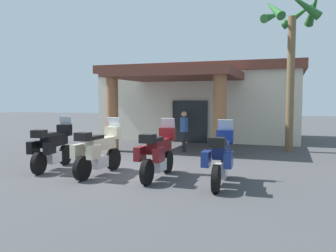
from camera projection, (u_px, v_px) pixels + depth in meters
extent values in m
plane|color=#424244|center=(129.00, 171.00, 10.51)|extent=(80.00, 80.00, 0.00)
cube|color=silver|center=(202.00, 106.00, 19.77)|extent=(10.59, 5.22, 3.56)
cube|color=#1E2328|center=(190.00, 122.00, 17.41)|extent=(1.80, 0.14, 2.10)
cube|color=brown|center=(177.00, 75.00, 15.24)|extent=(5.38, 4.48, 0.35)
cylinder|color=brown|center=(112.00, 114.00, 14.42)|extent=(0.48, 0.48, 3.06)
cylinder|color=brown|center=(220.00, 116.00, 12.95)|extent=(0.48, 0.48, 3.06)
cube|color=brown|center=(202.00, 71.00, 19.62)|extent=(11.00, 5.63, 0.44)
cylinder|color=black|center=(65.00, 155.00, 11.46)|extent=(0.21, 0.67, 0.66)
cylinder|color=black|center=(39.00, 163.00, 9.94)|extent=(0.21, 0.67, 0.66)
cube|color=silver|center=(53.00, 157.00, 10.67)|extent=(0.38, 0.59, 0.32)
cube|color=black|center=(55.00, 140.00, 10.78)|extent=(0.43, 1.18, 0.34)
cube|color=black|center=(48.00, 135.00, 10.42)|extent=(0.35, 0.63, 0.10)
cube|color=black|center=(64.00, 130.00, 11.37)|extent=(0.46, 0.29, 0.36)
cube|color=#B2BCC6|center=(65.00, 121.00, 11.43)|extent=(0.41, 0.16, 0.36)
cube|color=black|center=(33.00, 147.00, 10.11)|extent=(0.23, 0.46, 0.36)
cube|color=black|center=(50.00, 148.00, 10.00)|extent=(0.23, 0.46, 0.36)
cube|color=black|center=(39.00, 134.00, 9.93)|extent=(0.39, 0.36, 0.22)
cylinder|color=black|center=(114.00, 159.00, 10.60)|extent=(0.19, 0.67, 0.66)
cylinder|color=black|center=(82.00, 168.00, 9.18)|extent=(0.19, 0.67, 0.66)
cube|color=silver|center=(99.00, 162.00, 9.86)|extent=(0.37, 0.58, 0.32)
cube|color=beige|center=(101.00, 144.00, 9.96)|extent=(0.39, 1.17, 0.34)
cube|color=black|center=(94.00, 137.00, 9.63)|extent=(0.33, 0.62, 0.10)
cube|color=beige|center=(113.00, 133.00, 10.52)|extent=(0.46, 0.28, 0.36)
cube|color=#B2BCC6|center=(114.00, 123.00, 10.57)|extent=(0.41, 0.15, 0.36)
cube|color=beige|center=(78.00, 151.00, 9.38)|extent=(0.22, 0.45, 0.36)
cube|color=beige|center=(94.00, 152.00, 9.18)|extent=(0.22, 0.45, 0.36)
cube|color=black|center=(83.00, 137.00, 9.16)|extent=(0.39, 0.35, 0.22)
cylinder|color=black|center=(168.00, 162.00, 10.18)|extent=(0.16, 0.66, 0.66)
cylinder|color=black|center=(147.00, 172.00, 8.73)|extent=(0.16, 0.66, 0.66)
cube|color=silver|center=(158.00, 165.00, 9.43)|extent=(0.33, 0.57, 0.32)
cube|color=maroon|center=(160.00, 146.00, 9.53)|extent=(0.33, 1.16, 0.34)
cube|color=black|center=(155.00, 139.00, 9.18)|extent=(0.29, 0.61, 0.10)
cube|color=maroon|center=(167.00, 134.00, 10.10)|extent=(0.45, 0.25, 0.36)
cube|color=#B2BCC6|center=(168.00, 124.00, 10.16)|extent=(0.40, 0.13, 0.36)
cube|color=maroon|center=(140.00, 154.00, 8.92)|extent=(0.19, 0.44, 0.36)
cube|color=maroon|center=(159.00, 155.00, 8.75)|extent=(0.19, 0.44, 0.36)
cube|color=black|center=(148.00, 139.00, 8.71)|extent=(0.37, 0.33, 0.22)
cylinder|color=black|center=(225.00, 166.00, 9.44)|extent=(0.16, 0.66, 0.66)
cylinder|color=black|center=(216.00, 179.00, 7.96)|extent=(0.16, 0.66, 0.66)
cube|color=silver|center=(221.00, 171.00, 8.68)|extent=(0.33, 0.57, 0.32)
cube|color=navy|center=(222.00, 150.00, 8.78)|extent=(0.33, 1.16, 0.34)
cube|color=black|center=(220.00, 143.00, 8.43)|extent=(0.30, 0.61, 0.10)
cube|color=navy|center=(225.00, 137.00, 9.36)|extent=(0.45, 0.25, 0.36)
cube|color=#B2BCC6|center=(225.00, 126.00, 9.42)|extent=(0.40, 0.13, 0.36)
cube|color=navy|center=(206.00, 159.00, 8.15)|extent=(0.19, 0.44, 0.36)
cube|color=navy|center=(228.00, 160.00, 8.00)|extent=(0.19, 0.44, 0.36)
cube|color=black|center=(217.00, 142.00, 7.95)|extent=(0.37, 0.33, 0.22)
cylinder|color=black|center=(184.00, 142.00, 14.20)|extent=(0.14, 0.14, 0.83)
cylinder|color=black|center=(184.00, 142.00, 14.38)|extent=(0.14, 0.14, 0.83)
cylinder|color=#335999|center=(184.00, 125.00, 14.23)|extent=(0.32, 0.32, 0.59)
cylinder|color=#335999|center=(184.00, 124.00, 14.01)|extent=(0.09, 0.09, 0.56)
cylinder|color=#335999|center=(184.00, 124.00, 14.45)|extent=(0.09, 0.09, 0.56)
sphere|color=tan|center=(184.00, 114.00, 14.20)|extent=(0.22, 0.22, 0.22)
cylinder|color=brown|center=(290.00, 85.00, 14.22)|extent=(0.31, 0.31, 5.51)
cone|color=#236028|center=(314.00, 8.00, 13.90)|extent=(0.65, 1.55, 1.30)
cone|color=#236028|center=(300.00, 14.00, 14.62)|extent=(1.62, 0.94, 1.14)
cone|color=#236028|center=(273.00, 16.00, 14.58)|extent=(1.07, 1.66, 0.85)
cone|color=#236028|center=(273.00, 9.00, 13.86)|extent=(1.04, 1.57, 1.20)
cone|color=#236028|center=(302.00, 4.00, 13.18)|extent=(1.59, 0.96, 1.20)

